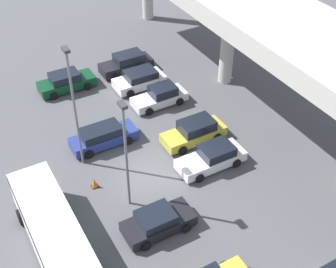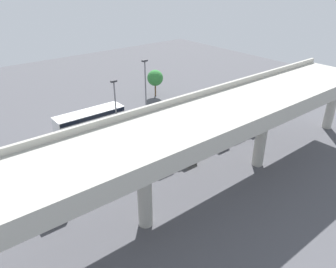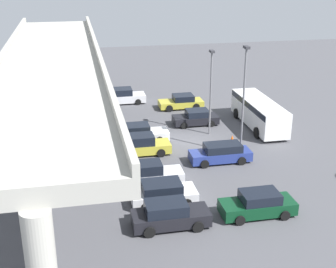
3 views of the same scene
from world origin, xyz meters
The scene contains 14 objects.
ground_plane centered at (0.00, 0.00, 0.00)m, with size 92.78×92.78×0.00m, color #4C4C51.
highway_overpass centered at (0.00, 11.32, 7.02)m, with size 44.44×7.57×8.40m.
parked_car_0 centered at (-12.83, 4.64, 0.78)m, with size 2.07×4.68×1.66m.
parked_car_1 centered at (-9.95, 4.47, 0.74)m, with size 2.22×4.32×1.52m.
parked_car_2 centered at (-6.88, 4.79, 0.71)m, with size 2.01×4.47×1.58m.
parked_car_3 centered at (-4.42, -1.24, 0.74)m, with size 1.97×4.84×1.52m.
parked_car_4 centered at (-1.62, 4.76, 0.78)m, with size 2.08×4.75×1.67m.
parked_car_5 centered at (1.29, 4.39, 0.70)m, with size 2.13×4.80×1.53m.
parked_car_6 centered at (4.44, -1.53, 0.68)m, with size 2.14×4.31×1.44m.
parked_car_9 centered at (-12.61, -1.08, 0.74)m, with size 2.07×4.71×1.59m.
shuttle_bus centered at (2.68, -7.22, 1.54)m, with size 8.87×2.78×2.56m.
lamp_post_near_aisle centered at (1.72, -2.09, 4.53)m, with size 0.70×0.35×7.69m.
lamp_post_mid_lot centered at (-3.29, -3.28, 5.16)m, with size 0.70×0.35×8.91m.
traffic_cone centered at (-0.71, -3.45, 0.33)m, with size 0.44×0.44×0.70m.
Camera 1 is at (20.53, -9.86, 21.94)m, focal length 50.00 mm.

